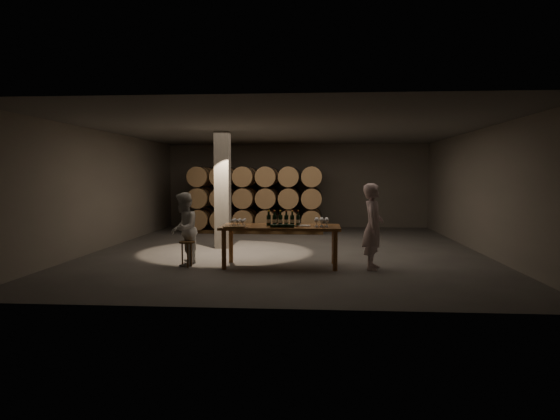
# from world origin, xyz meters

# --- Properties ---
(room) EXTENTS (12.00, 12.00, 12.00)m
(room) POSITION_xyz_m (-1.80, 0.20, 1.60)
(room) COLOR #4B4947
(room) RESTS_ON ground
(tasting_table) EXTENTS (2.60, 1.10, 0.90)m
(tasting_table) POSITION_xyz_m (0.00, -2.50, 0.80)
(tasting_table) COLOR brown
(tasting_table) RESTS_ON ground
(barrel_stack_back) EXTENTS (4.70, 0.95, 2.31)m
(barrel_stack_back) POSITION_xyz_m (-1.35, 5.20, 1.20)
(barrel_stack_back) COLOR brown
(barrel_stack_back) RESTS_ON ground
(barrel_stack_front) EXTENTS (4.70, 0.95, 2.31)m
(barrel_stack_front) POSITION_xyz_m (-1.35, 3.80, 1.20)
(barrel_stack_front) COLOR brown
(barrel_stack_front) RESTS_ON ground
(bottle_cluster) EXTENTS (0.73, 0.23, 0.34)m
(bottle_cluster) POSITION_xyz_m (0.06, -2.42, 1.02)
(bottle_cluster) COLOR black
(bottle_cluster) RESTS_ON tasting_table
(lying_bottles) EXTENTS (0.59, 0.07, 0.07)m
(lying_bottles) POSITION_xyz_m (0.07, -2.88, 0.94)
(lying_bottles) COLOR black
(lying_bottles) RESTS_ON tasting_table
(glass_cluster_left) EXTENTS (0.30, 0.41, 0.16)m
(glass_cluster_left) POSITION_xyz_m (-0.91, -2.62, 1.01)
(glass_cluster_left) COLOR silver
(glass_cluster_left) RESTS_ON tasting_table
(glass_cluster_right) EXTENTS (0.31, 0.42, 0.19)m
(glass_cluster_right) POSITION_xyz_m (0.90, -2.57, 1.04)
(glass_cluster_right) COLOR silver
(glass_cluster_right) RESTS_ON tasting_table
(plate) EXTENTS (0.28, 0.28, 0.02)m
(plate) POSITION_xyz_m (0.52, -2.51, 0.91)
(plate) COLOR silver
(plate) RESTS_ON tasting_table
(notebook_near) EXTENTS (0.29, 0.25, 0.03)m
(notebook_near) POSITION_xyz_m (-0.89, -2.95, 0.92)
(notebook_near) COLOR brown
(notebook_near) RESTS_ON tasting_table
(notebook_corner) EXTENTS (0.30, 0.34, 0.02)m
(notebook_corner) POSITION_xyz_m (-1.09, -2.90, 0.91)
(notebook_corner) COLOR brown
(notebook_corner) RESTS_ON tasting_table
(pen) EXTENTS (0.13, 0.05, 0.01)m
(pen) POSITION_xyz_m (-0.73, -2.91, 0.91)
(pen) COLOR black
(pen) RESTS_ON tasting_table
(stool) EXTENTS (0.34, 0.34, 0.57)m
(stool) POSITION_xyz_m (-2.03, -2.73, 0.46)
(stool) COLOR brown
(stool) RESTS_ON ground
(person_man) EXTENTS (0.57, 0.74, 1.83)m
(person_man) POSITION_xyz_m (1.99, -2.67, 0.92)
(person_man) COLOR beige
(person_man) RESTS_ON ground
(person_woman) EXTENTS (0.64, 0.81, 1.63)m
(person_woman) POSITION_xyz_m (-2.16, -2.54, 0.81)
(person_woman) COLOR silver
(person_woman) RESTS_ON ground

